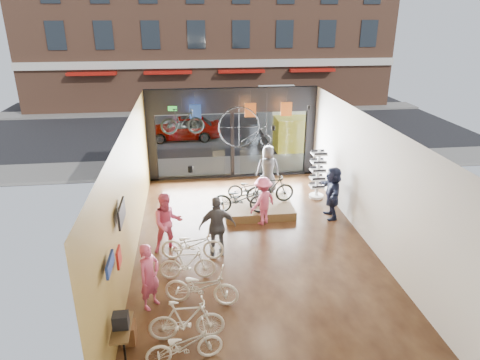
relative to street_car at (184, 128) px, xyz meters
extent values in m
cube|color=black|center=(2.05, -12.00, -0.70)|extent=(7.00, 12.00, 0.04)
cube|color=black|center=(2.05, -12.00, 3.14)|extent=(7.00, 12.00, 0.04)
cube|color=#AF893E|center=(-1.47, -12.00, 1.22)|extent=(0.04, 12.00, 3.80)
cube|color=beige|center=(5.57, -12.00, 1.22)|extent=(0.04, 12.00, 3.80)
cube|color=beige|center=(2.05, -18.02, 1.22)|extent=(7.00, 0.04, 3.80)
cube|color=#198C26|center=(-0.35, -6.12, 2.37)|extent=(0.35, 0.06, 0.18)
cube|color=black|center=(2.05, 3.00, -0.69)|extent=(30.00, 18.00, 0.02)
cube|color=slate|center=(2.05, -4.80, -0.62)|extent=(30.00, 2.40, 0.12)
cube|color=slate|center=(2.05, 7.00, -0.62)|extent=(30.00, 2.00, 0.12)
cube|color=brown|center=(2.05, 9.50, 6.32)|extent=(26.00, 5.00, 14.00)
imported|color=gray|center=(0.00, 0.00, 0.00)|extent=(4.01, 1.61, 1.37)
imported|color=beige|center=(-0.03, -16.33, -0.27)|extent=(1.63, 0.78, 0.82)
imported|color=beige|center=(0.02, -15.68, -0.19)|extent=(1.65, 0.48, 0.99)
imported|color=beige|center=(0.38, -14.50, -0.21)|extent=(1.92, 1.05, 0.95)
imported|color=beige|center=(0.06, -13.41, -0.23)|extent=(1.52, 0.50, 0.90)
imported|color=beige|center=(0.21, -12.44, -0.21)|extent=(1.85, 0.84, 0.94)
cube|color=#4C341C|center=(2.56, -9.60, -0.53)|extent=(2.40, 1.80, 0.30)
imported|color=black|center=(1.87, -10.18, 0.11)|extent=(1.96, 0.95, 0.99)
imported|color=black|center=(3.01, -9.54, 0.14)|extent=(1.77, 0.64, 1.04)
imported|color=black|center=(2.34, -9.13, 0.03)|extent=(1.65, 0.80, 0.83)
imported|color=#CC4C72|center=(-0.83, -14.45, 0.16)|extent=(0.69, 0.73, 1.68)
imported|color=#CC4C72|center=(-0.48, -11.89, 0.23)|extent=(1.03, 0.88, 1.83)
imported|color=#3F3F44|center=(0.94, -12.30, 0.23)|extent=(1.09, 0.49, 1.83)
imported|color=#CC4C72|center=(2.58, -10.50, 0.14)|extent=(1.21, 1.13, 1.64)
imported|color=#3F3F44|center=(3.25, -7.77, 0.25)|extent=(0.95, 0.66, 1.86)
imported|color=#161C33|center=(5.00, -10.31, 0.23)|extent=(0.68, 1.74, 1.83)
imported|color=black|center=(0.03, -7.80, 2.24)|extent=(1.59, 0.49, 0.95)
cube|color=#1E3F99|center=(0.53, -6.80, 2.37)|extent=(0.45, 0.03, 0.55)
cube|color=#CC5919|center=(2.68, -6.80, 2.37)|extent=(0.45, 0.03, 0.55)
cube|color=#CC5919|center=(4.12, -6.80, 2.37)|extent=(0.45, 0.03, 0.55)
camera|label=1|loc=(0.25, -23.17, 5.97)|focal=32.00mm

